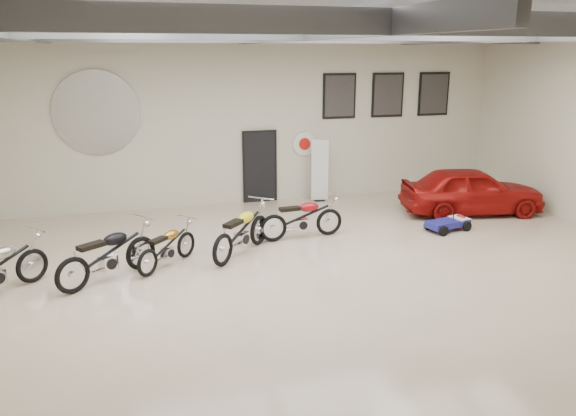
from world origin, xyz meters
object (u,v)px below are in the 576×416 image
object	(u,v)px
motorcycle_yellow	(241,230)
vintage_car	(471,190)
banner_stand	(320,171)
motorcycle_red	(302,217)
motorcycle_black	(107,253)
motorcycle_gold	(167,246)
go_kart	(451,220)

from	to	relation	value
motorcycle_yellow	vintage_car	size ratio (longest dim) A/B	0.56
banner_stand	motorcycle_red	world-z (taller)	banner_stand
motorcycle_black	motorcycle_gold	size ratio (longest dim) A/B	1.24
motorcycle_red	vintage_car	xyz separation A→B (m)	(5.22, 0.78, 0.12)
motorcycle_gold	go_kart	distance (m)	7.17
go_kart	vintage_car	distance (m)	1.85
motorcycle_red	go_kart	world-z (taller)	motorcycle_red
motorcycle_black	motorcycle_red	bearing A→B (deg)	-16.90
motorcycle_gold	go_kart	xyz separation A→B (m)	(7.15, 0.55, -0.21)
motorcycle_yellow	motorcycle_red	world-z (taller)	motorcycle_yellow
motorcycle_black	motorcycle_yellow	distance (m)	2.92
motorcycle_black	vintage_car	size ratio (longest dim) A/B	0.57
motorcycle_gold	motorcycle_red	xyz separation A→B (m)	(3.28, 0.98, 0.08)
motorcycle_gold	go_kart	world-z (taller)	motorcycle_gold
motorcycle_yellow	banner_stand	bearing A→B (deg)	3.95
banner_stand	motorcycle_gold	size ratio (longest dim) A/B	1.05
motorcycle_gold	vintage_car	xyz separation A→B (m)	(8.49, 1.75, 0.20)
motorcycle_gold	vintage_car	world-z (taller)	vintage_car
banner_stand	motorcycle_black	xyz separation A→B (m)	(-6.06, -4.68, -0.36)
vintage_car	go_kart	bearing A→B (deg)	142.00
motorcycle_yellow	go_kart	distance (m)	5.51
motorcycle_black	motorcycle_red	xyz separation A→B (m)	(4.46, 1.44, -0.03)
motorcycle_gold	banner_stand	bearing A→B (deg)	-5.07
motorcycle_red	motorcycle_yellow	bearing A→B (deg)	-160.42
motorcycle_red	motorcycle_gold	bearing A→B (deg)	-167.49
motorcycle_black	vintage_car	xyz separation A→B (m)	(9.68, 2.21, 0.09)
motorcycle_gold	motorcycle_yellow	size ratio (longest dim) A/B	0.81
go_kart	banner_stand	bearing A→B (deg)	108.90
motorcycle_yellow	motorcycle_gold	bearing A→B (deg)	142.17
motorcycle_gold	motorcycle_red	distance (m)	3.42
banner_stand	go_kart	xyz separation A→B (m)	(2.27, -3.68, -0.68)
motorcycle_yellow	go_kart	xyz separation A→B (m)	(5.50, 0.28, -0.31)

